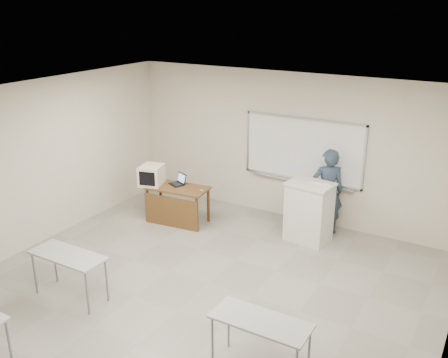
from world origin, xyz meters
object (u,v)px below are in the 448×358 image
Objects in this scene: mouse at (202,190)px; presenter at (327,192)px; podium at (309,212)px; keyboard at (320,183)px; whiteboard at (303,150)px; crt_monitor at (151,175)px; instructor_desk at (175,200)px; laptop at (178,181)px.

presenter is (2.22, 0.98, 0.08)m from mouse.
podium is 0.61m from keyboard.
presenter is (0.67, -0.34, -0.63)m from whiteboard.
whiteboard is 2.16m from mouse.
presenter is at bearing 78.16° from podium.
whiteboard is at bearing 128.15° from podium.
crt_monitor is 3.39m from keyboard.
instructor_desk is (-2.10, -1.48, -0.97)m from whiteboard.
podium reaches higher than mouse.
mouse is at bearing -170.74° from keyboard.
whiteboard is 1.99× the size of instructor_desk.
keyboard is at bearing 8.97° from instructor_desk.
podium is at bearing -58.78° from whiteboard.
keyboard reaches higher than laptop.
whiteboard reaches higher than instructor_desk.
keyboard is (2.85, 0.47, 0.36)m from laptop.
keyboard reaches higher than podium.
mouse reaches higher than instructor_desk.
mouse is (-2.05, -0.49, 0.19)m from podium.
keyboard is 0.24× the size of presenter.
crt_monitor is (-3.15, -0.67, 0.37)m from podium.
instructor_desk is at bearing 173.06° from mouse.
podium is (0.50, -0.82, -0.90)m from whiteboard.
presenter is (0.17, 0.49, 0.27)m from podium.
crt_monitor is at bearing -123.97° from laptop.
crt_monitor is (-2.65, -1.49, -0.53)m from whiteboard.
podium is at bearing 8.15° from instructor_desk.
laptop is 0.66m from mouse.
mouse is (-1.55, -1.32, -0.71)m from whiteboard.
instructor_desk is at bearing -44.63° from laptop.
whiteboard is at bearing 125.77° from keyboard.
instructor_desk is 0.63m from mouse.
mouse is (0.65, -0.10, -0.04)m from laptop.
instructor_desk is 3.02× the size of keyboard.
crt_monitor is 1.18× the size of keyboard.
presenter reaches higher than instructor_desk.
whiteboard reaches higher than laptop.
keyboard is (0.65, -0.74, -0.32)m from whiteboard.
crt_monitor is 5.58× the size of mouse.
instructor_desk is 3.01m from presenter.
whiteboard is 8.42× the size of laptop.
crt_monitor is 0.55m from laptop.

